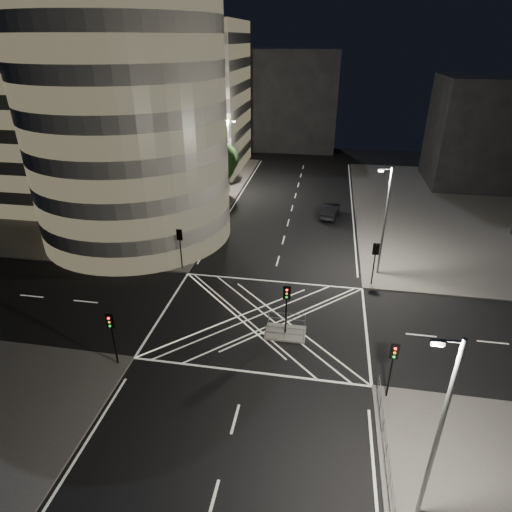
% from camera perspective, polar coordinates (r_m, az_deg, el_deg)
% --- Properties ---
extents(ground, '(120.00, 120.00, 0.00)m').
position_cam_1_polar(ground, '(33.98, 0.82, -8.45)').
color(ground, black).
rests_on(ground, ground).
extents(sidewalk_far_left, '(42.00, 42.00, 0.15)m').
position_cam_1_polar(sidewalk_far_left, '(66.63, -20.92, 8.13)').
color(sidewalk_far_left, '#504E4B').
rests_on(sidewalk_far_left, ground).
extents(central_island, '(3.00, 2.00, 0.15)m').
position_cam_1_polar(central_island, '(32.54, 3.93, -10.18)').
color(central_island, slate).
rests_on(central_island, ground).
extents(office_tower_curved, '(30.00, 29.00, 27.20)m').
position_cam_1_polar(office_tower_curved, '(52.85, -19.52, 17.94)').
color(office_tower_curved, gray).
rests_on(office_tower_curved, sidewalk_far_left).
extents(office_block_rear, '(24.00, 16.00, 22.00)m').
position_cam_1_polar(office_block_rear, '(74.61, -11.62, 19.97)').
color(office_block_rear, gray).
rests_on(office_block_rear, sidewalk_far_left).
extents(building_right_far, '(14.00, 12.00, 15.00)m').
position_cam_1_polar(building_right_far, '(71.80, 28.18, 14.34)').
color(building_right_far, black).
rests_on(building_right_far, sidewalk_far_right).
extents(building_far_end, '(18.00, 8.00, 18.00)m').
position_cam_1_polar(building_far_end, '(86.39, 4.46, 19.88)').
color(building_far_end, black).
rests_on(building_far_end, ground).
extents(tree_a, '(4.72, 4.72, 7.45)m').
position_cam_1_polar(tree_a, '(41.91, -11.56, 5.75)').
color(tree_a, black).
rests_on(tree_a, sidewalk_far_left).
extents(tree_b, '(4.82, 4.82, 7.49)m').
position_cam_1_polar(tree_b, '(47.21, -9.04, 8.37)').
color(tree_b, black).
rests_on(tree_b, sidewalk_far_left).
extents(tree_c, '(3.97, 3.97, 6.68)m').
position_cam_1_polar(tree_c, '(52.75, -7.00, 10.13)').
color(tree_c, black).
rests_on(tree_c, sidewalk_far_left).
extents(tree_d, '(5.30, 5.30, 8.03)m').
position_cam_1_polar(tree_d, '(58.15, -5.37, 12.42)').
color(tree_d, black).
rests_on(tree_d, sidewalk_far_left).
extents(tree_e, '(3.57, 3.57, 5.98)m').
position_cam_1_polar(tree_e, '(64.04, -3.95, 12.85)').
color(tree_e, black).
rests_on(tree_e, sidewalk_far_left).
extents(traffic_signal_fl, '(0.55, 0.22, 4.00)m').
position_cam_1_polar(traffic_signal_fl, '(40.21, -10.10, 1.90)').
color(traffic_signal_fl, black).
rests_on(traffic_signal_fl, sidewalk_far_left).
extents(traffic_signal_nl, '(0.55, 0.22, 4.00)m').
position_cam_1_polar(traffic_signal_nl, '(29.56, -18.68, -9.29)').
color(traffic_signal_nl, black).
rests_on(traffic_signal_nl, sidewalk_near_left).
extents(traffic_signal_fr, '(0.55, 0.22, 4.00)m').
position_cam_1_polar(traffic_signal_fr, '(38.33, 15.59, -0.03)').
color(traffic_signal_fr, black).
rests_on(traffic_signal_fr, sidewalk_far_right).
extents(traffic_signal_nr, '(0.55, 0.22, 4.00)m').
position_cam_1_polar(traffic_signal_nr, '(26.94, 17.76, -13.14)').
color(traffic_signal_nr, black).
rests_on(traffic_signal_nr, sidewalk_near_right).
extents(traffic_signal_island, '(0.55, 0.22, 4.00)m').
position_cam_1_polar(traffic_signal_island, '(30.91, 4.10, -5.99)').
color(traffic_signal_island, black).
rests_on(traffic_signal_island, central_island).
extents(street_lamp_left_near, '(1.25, 0.25, 10.00)m').
position_cam_1_polar(street_lamp_left_near, '(43.98, -8.98, 7.91)').
color(street_lamp_left_near, slate).
rests_on(street_lamp_left_near, sidewalk_far_left).
extents(street_lamp_left_far, '(1.25, 0.25, 10.00)m').
position_cam_1_polar(street_lamp_left_far, '(60.61, -3.66, 13.49)').
color(street_lamp_left_far, slate).
rests_on(street_lamp_left_far, sidewalk_far_left).
extents(street_lamp_right_far, '(1.25, 0.25, 10.00)m').
position_cam_1_polar(street_lamp_right_far, '(39.36, 16.74, 4.75)').
color(street_lamp_right_far, slate).
rests_on(street_lamp_right_far, sidewalk_far_right).
extents(street_lamp_right_near, '(1.25, 0.25, 10.00)m').
position_cam_1_polar(street_lamp_right_near, '(20.17, 23.11, -20.51)').
color(street_lamp_right_near, slate).
rests_on(street_lamp_right_near, sidewalk_near_right).
extents(railing_near_right, '(0.06, 11.70, 1.10)m').
position_cam_1_polar(railing_near_right, '(24.70, 17.18, -25.06)').
color(railing_near_right, slate).
rests_on(railing_near_right, sidewalk_near_right).
extents(railing_island_south, '(2.80, 0.06, 1.10)m').
position_cam_1_polar(railing_island_south, '(31.45, 3.79, -10.25)').
color(railing_island_south, slate).
rests_on(railing_island_south, central_island).
extents(railing_island_north, '(2.80, 0.06, 1.10)m').
position_cam_1_polar(railing_island_north, '(32.89, 4.14, -8.37)').
color(railing_island_north, slate).
rests_on(railing_island_north, central_island).
extents(sedan, '(2.46, 5.24, 1.66)m').
position_cam_1_polar(sedan, '(53.53, 9.87, 5.99)').
color(sedan, black).
rests_on(sedan, ground).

